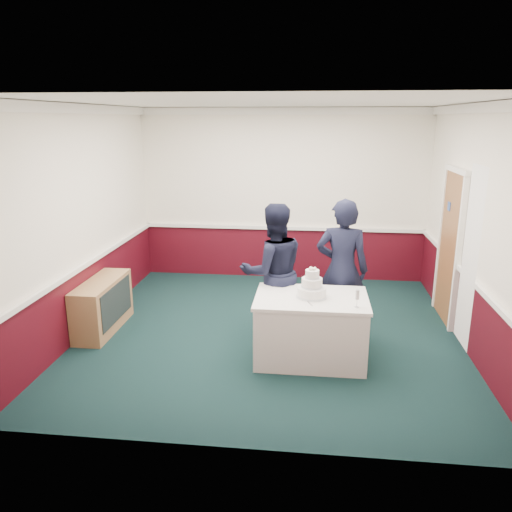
# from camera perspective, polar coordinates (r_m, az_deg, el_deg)

# --- Properties ---
(ground) EXTENTS (5.00, 5.00, 0.00)m
(ground) POSITION_cam_1_polar(r_m,az_deg,el_deg) (6.87, 1.58, -8.69)
(ground) COLOR black
(ground) RESTS_ON ground
(room_shell) EXTENTS (5.00, 5.00, 3.00)m
(room_shell) POSITION_cam_1_polar(r_m,az_deg,el_deg) (6.93, 2.80, 8.43)
(room_shell) COLOR white
(room_shell) RESTS_ON ground
(sideboard) EXTENTS (0.41, 1.20, 0.70)m
(sideboard) POSITION_cam_1_polar(r_m,az_deg,el_deg) (7.14, -17.12, -5.41)
(sideboard) COLOR tan
(sideboard) RESTS_ON ground
(cake_table) EXTENTS (1.32, 0.92, 0.79)m
(cake_table) POSITION_cam_1_polar(r_m,az_deg,el_deg) (6.05, 6.25, -8.12)
(cake_table) COLOR white
(cake_table) RESTS_ON ground
(wedding_cake) EXTENTS (0.35, 0.35, 0.36)m
(wedding_cake) POSITION_cam_1_polar(r_m,az_deg,el_deg) (5.87, 6.39, -3.65)
(wedding_cake) COLOR white
(wedding_cake) RESTS_ON cake_table
(cake_knife) EXTENTS (0.10, 0.21, 0.00)m
(cake_knife) POSITION_cam_1_polar(r_m,az_deg,el_deg) (5.72, 6.04, -5.32)
(cake_knife) COLOR silver
(cake_knife) RESTS_ON cake_table
(champagne_flute) EXTENTS (0.05, 0.05, 0.21)m
(champagne_flute) POSITION_cam_1_polar(r_m,az_deg,el_deg) (5.62, 11.50, -4.46)
(champagne_flute) COLOR silver
(champagne_flute) RESTS_ON cake_table
(person_man) EXTENTS (1.05, 0.93, 1.79)m
(person_man) POSITION_cam_1_polar(r_m,az_deg,el_deg) (6.45, 1.98, -1.82)
(person_man) COLOR black
(person_man) RESTS_ON ground
(person_woman) EXTENTS (0.72, 0.52, 1.85)m
(person_woman) POSITION_cam_1_polar(r_m,az_deg,el_deg) (6.52, 9.78, -1.57)
(person_woman) COLOR black
(person_woman) RESTS_ON ground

